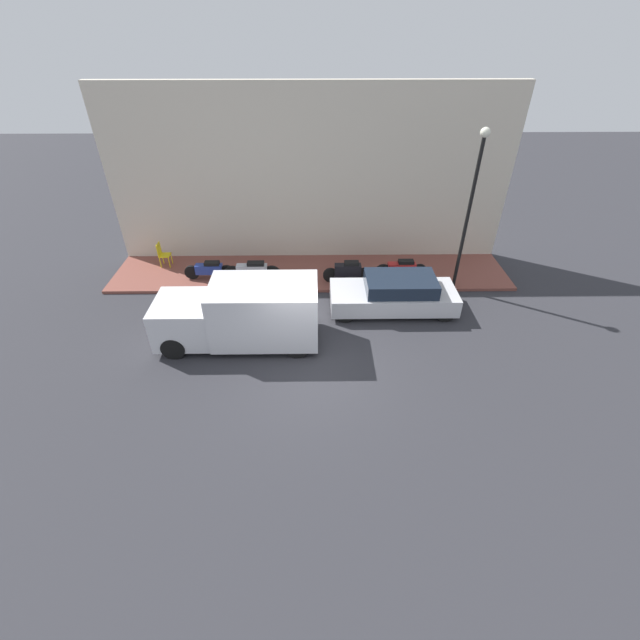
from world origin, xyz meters
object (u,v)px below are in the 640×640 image
at_px(motorcycle_black, 348,271).
at_px(streetlamp, 472,197).
at_px(scooter_silver, 252,271).
at_px(cafe_chair, 162,253).
at_px(delivery_van, 240,314).
at_px(motorcycle_blue, 210,269).
at_px(motorcycle_red, 402,268).
at_px(parked_car, 395,294).

xyz_separation_m(motorcycle_black, streetlamp, (-0.35, -3.85, 2.85)).
distance_m(scooter_silver, cafe_chair, 3.86).
height_order(delivery_van, motorcycle_blue, delivery_van).
bearing_deg(motorcycle_black, motorcycle_blue, 86.79).
bearing_deg(motorcycle_red, streetlamp, -107.73).
height_order(motorcycle_black, streetlamp, streetlamp).
distance_m(motorcycle_red, motorcycle_black, 2.03).
bearing_deg(motorcycle_red, motorcycle_blue, 89.59).
relative_size(delivery_van, motorcycle_black, 2.65).
xyz_separation_m(scooter_silver, cafe_chair, (1.30, 3.63, 0.09)).
distance_m(parked_car, motorcycle_black, 2.22).
height_order(delivery_van, motorcycle_red, delivery_van).
bearing_deg(motorcycle_blue, scooter_silver, -98.71).
relative_size(scooter_silver, cafe_chair, 2.19).
distance_m(motorcycle_blue, streetlamp, 9.44).
bearing_deg(parked_car, motorcycle_red, -16.67).
distance_m(streetlamp, cafe_chair, 11.43).
bearing_deg(cafe_chair, motorcycle_black, -100.66).
relative_size(parked_car, scooter_silver, 2.00).
height_order(motorcycle_blue, cafe_chair, cafe_chair).
height_order(motorcycle_red, motorcycle_black, motorcycle_black).
distance_m(motorcycle_red, cafe_chair, 9.21).
bearing_deg(streetlamp, scooter_silver, 86.98).
height_order(parked_car, scooter_silver, parked_car).
distance_m(motorcycle_red, motorcycle_blue, 7.13).
distance_m(delivery_van, motorcycle_red, 6.53).
bearing_deg(delivery_van, motorcycle_black, -45.64).
bearing_deg(cafe_chair, delivery_van, -141.68).
xyz_separation_m(parked_car, motorcycle_blue, (1.97, 6.56, -0.10)).
relative_size(parked_car, cafe_chair, 4.39).
height_order(delivery_van, motorcycle_black, delivery_van).
height_order(parked_car, cafe_chair, parked_car).
distance_m(parked_car, motorcycle_blue, 6.85).
bearing_deg(scooter_silver, delivery_van, -178.81).
relative_size(motorcycle_red, motorcycle_blue, 1.04).
xyz_separation_m(motorcycle_red, streetlamp, (-0.58, -1.83, 2.88)).
relative_size(motorcycle_red, cafe_chair, 2.03).
distance_m(motorcycle_blue, scooter_silver, 1.64).
bearing_deg(motorcycle_blue, cafe_chair, 62.34).
bearing_deg(streetlamp, cafe_chair, 81.25).
bearing_deg(cafe_chair, scooter_silver, -109.72).
relative_size(scooter_silver, streetlamp, 0.39).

